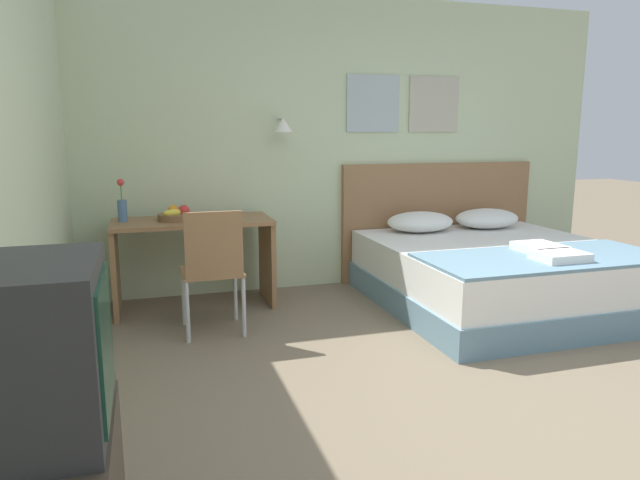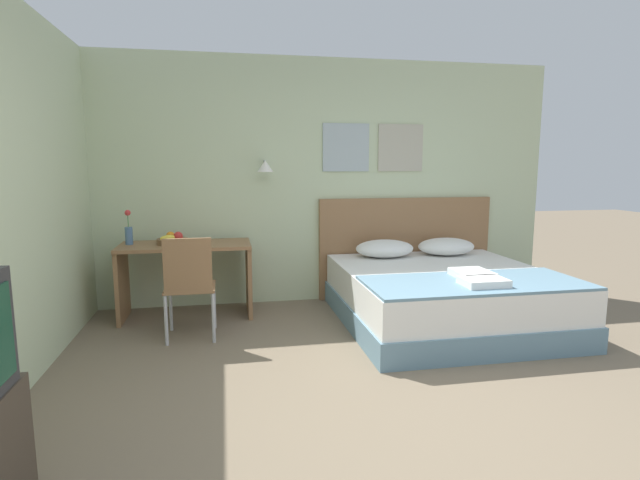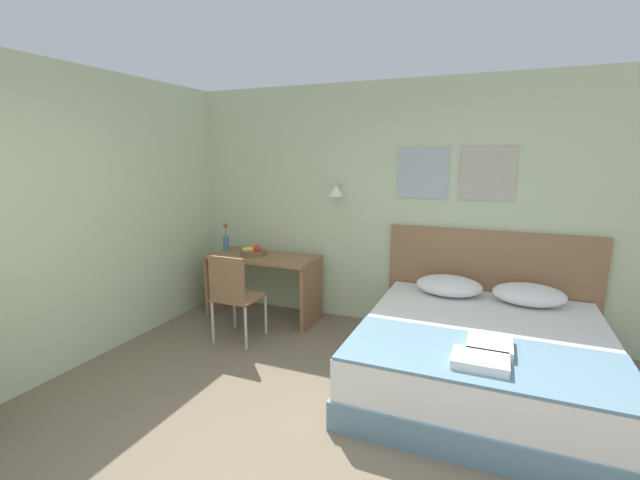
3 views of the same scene
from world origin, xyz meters
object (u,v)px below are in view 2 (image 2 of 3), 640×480
bed (443,297)px  pillow_right (446,246)px  pillow_left (385,248)px  headboard (406,247)px  desk_chair (189,280)px  folded_towel_mid_bed (484,282)px  flower_vase (129,232)px  folded_towel_near_foot (472,274)px  fruit_bowl (173,240)px  desk (186,265)px  throw_blanket (475,283)px

bed → pillow_right: bearing=64.2°
pillow_left → pillow_right: (0.71, 0.00, 0.00)m
headboard → desk_chair: bearing=-155.5°
folded_towel_mid_bed → flower_vase: 3.33m
pillow_right → folded_towel_near_foot: size_ratio=1.80×
bed → flower_vase: (-2.97, 0.75, 0.60)m
fruit_bowl → folded_towel_mid_bed: bearing=-29.1°
headboard → folded_towel_near_foot: 1.49m
folded_towel_mid_bed → desk: 2.82m
pillow_right → flower_vase: (-3.32, 0.02, 0.25)m
folded_towel_near_foot → desk: size_ratio=0.28×
bed → fruit_bowl: bearing=164.8°
flower_vase → pillow_right: bearing=-0.3°
desk → desk_chair: (0.07, -0.73, 0.01)m
bed → folded_towel_near_foot: bearing=-83.7°
folded_towel_mid_bed → flower_vase: (-2.97, 1.48, 0.28)m
desk_chair → pillow_right: bearing=15.8°
folded_towel_mid_bed → fruit_bowl: fruit_bowl is taller
throw_blanket → desk_chair: 2.42m
bed → folded_towel_mid_bed: folded_towel_mid_bed is taller
bed → desk: desk is taller
desk → fruit_bowl: fruit_bowl is taller
folded_towel_mid_bed → throw_blanket: bearing=89.4°
throw_blanket → fruit_bowl: size_ratio=6.19×
bed → pillow_left: 0.89m
pillow_right → desk: 2.79m
pillow_right → flower_vase: 3.33m
pillow_right → throw_blanket: size_ratio=0.34×
headboard → folded_towel_near_foot: bearing=-88.1°
folded_towel_mid_bed → pillow_right: bearing=76.3°
throw_blanket → flower_vase: flower_vase is taller
pillow_right → desk: bearing=-179.3°
headboard → flower_vase: 3.00m
bed → throw_blanket: size_ratio=1.10×
pillow_left → pillow_right: size_ratio=1.00×
folded_towel_near_foot → folded_towel_mid_bed: same height
bed → folded_towel_near_foot: 0.55m
pillow_right → folded_towel_mid_bed: (-0.36, -1.47, -0.04)m
desk_chair → fruit_bowl: desk_chair is taller
folded_towel_near_foot → fruit_bowl: bearing=156.4°
bed → fruit_bowl: 2.70m
folded_towel_near_foot → desk_chair: (-2.41, 0.42, -0.04)m
pillow_left → desk_chair: desk_chair is taller
flower_vase → pillow_left: bearing=-0.3°
headboard → throw_blanket: size_ratio=1.10×
bed → headboard: size_ratio=1.00×
desk_chair → flower_vase: flower_vase is taller
pillow_left → headboard: bearing=41.0°
headboard → pillow_left: (-0.36, -0.31, 0.05)m
fruit_bowl → folded_towel_near_foot: bearing=-23.6°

